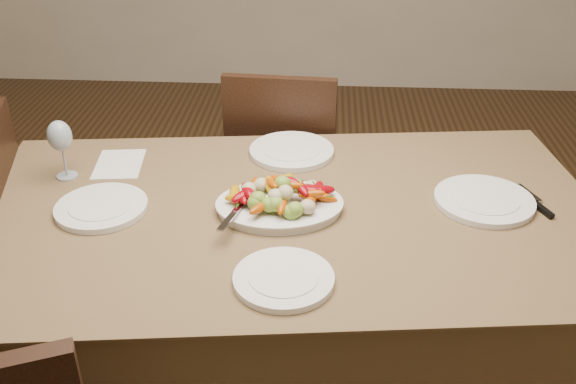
{
  "coord_description": "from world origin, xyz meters",
  "views": [
    {
      "loc": [
        0.22,
        -1.66,
        1.74
      ],
      "look_at": [
        0.13,
        -0.07,
        0.82
      ],
      "focal_mm": 40.0,
      "sensor_mm": 36.0,
      "label": 1
    }
  ],
  "objects_px": {
    "plate_near": "(284,279)",
    "wine_glass": "(62,148)",
    "dining_table": "(288,311)",
    "chair_far": "(286,170)",
    "plate_far": "(292,151)",
    "serving_platter": "(280,207)",
    "plate_left": "(101,208)",
    "plate_right": "(484,201)"
  },
  "relations": [
    {
      "from": "plate_near",
      "to": "wine_glass",
      "type": "distance_m",
      "value": 0.89
    },
    {
      "from": "dining_table",
      "to": "chair_far",
      "type": "height_order",
      "value": "chair_far"
    },
    {
      "from": "plate_far",
      "to": "wine_glass",
      "type": "xyz_separation_m",
      "value": [
        -0.71,
        -0.21,
        0.09
      ]
    },
    {
      "from": "serving_platter",
      "to": "plate_left",
      "type": "relative_size",
      "value": 1.34
    },
    {
      "from": "serving_platter",
      "to": "plate_right",
      "type": "height_order",
      "value": "serving_platter"
    },
    {
      "from": "wine_glass",
      "to": "serving_platter",
      "type": "bearing_deg",
      "value": -13.38
    },
    {
      "from": "serving_platter",
      "to": "plate_near",
      "type": "relative_size",
      "value": 1.43
    },
    {
      "from": "plate_near",
      "to": "wine_glass",
      "type": "height_order",
      "value": "wine_glass"
    },
    {
      "from": "chair_far",
      "to": "serving_platter",
      "type": "distance_m",
      "value": 0.84
    },
    {
      "from": "dining_table",
      "to": "wine_glass",
      "type": "bearing_deg",
      "value": 167.36
    },
    {
      "from": "wine_glass",
      "to": "plate_far",
      "type": "bearing_deg",
      "value": 16.58
    },
    {
      "from": "serving_platter",
      "to": "plate_left",
      "type": "bearing_deg",
      "value": -176.77
    },
    {
      "from": "dining_table",
      "to": "plate_left",
      "type": "xyz_separation_m",
      "value": [
        -0.54,
        -0.03,
        0.39
      ]
    },
    {
      "from": "serving_platter",
      "to": "plate_far",
      "type": "xyz_separation_m",
      "value": [
        0.01,
        0.38,
        -0.0
      ]
    },
    {
      "from": "chair_far",
      "to": "plate_left",
      "type": "distance_m",
      "value": 1.0
    },
    {
      "from": "dining_table",
      "to": "plate_near",
      "type": "height_order",
      "value": "plate_near"
    },
    {
      "from": "chair_far",
      "to": "plate_far",
      "type": "distance_m",
      "value": 0.51
    },
    {
      "from": "serving_platter",
      "to": "plate_right",
      "type": "relative_size",
      "value": 1.22
    },
    {
      "from": "plate_left",
      "to": "plate_near",
      "type": "xyz_separation_m",
      "value": [
        0.55,
        -0.3,
        0.0
      ]
    },
    {
      "from": "plate_right",
      "to": "wine_glass",
      "type": "xyz_separation_m",
      "value": [
        -1.3,
        0.08,
        0.09
      ]
    },
    {
      "from": "serving_platter",
      "to": "plate_near",
      "type": "bearing_deg",
      "value": -84.09
    },
    {
      "from": "dining_table",
      "to": "chair_far",
      "type": "distance_m",
      "value": 0.79
    },
    {
      "from": "chair_far",
      "to": "plate_left",
      "type": "height_order",
      "value": "chair_far"
    },
    {
      "from": "plate_right",
      "to": "plate_far",
      "type": "relative_size",
      "value": 1.02
    },
    {
      "from": "chair_far",
      "to": "plate_far",
      "type": "relative_size",
      "value": 3.3
    },
    {
      "from": "plate_far",
      "to": "plate_near",
      "type": "bearing_deg",
      "value": -88.3
    },
    {
      "from": "plate_right",
      "to": "plate_far",
      "type": "height_order",
      "value": "same"
    },
    {
      "from": "plate_left",
      "to": "plate_right",
      "type": "height_order",
      "value": "same"
    },
    {
      "from": "plate_near",
      "to": "dining_table",
      "type": "bearing_deg",
      "value": 91.75
    },
    {
      "from": "plate_left",
      "to": "wine_glass",
      "type": "xyz_separation_m",
      "value": [
        -0.17,
        0.19,
        0.09
      ]
    },
    {
      "from": "dining_table",
      "to": "chair_far",
      "type": "xyz_separation_m",
      "value": [
        -0.06,
        0.79,
        0.1
      ]
    },
    {
      "from": "serving_platter",
      "to": "wine_glass",
      "type": "height_order",
      "value": "wine_glass"
    },
    {
      "from": "dining_table",
      "to": "plate_left",
      "type": "height_order",
      "value": "plate_left"
    },
    {
      "from": "serving_platter",
      "to": "plate_near",
      "type": "distance_m",
      "value": 0.34
    },
    {
      "from": "plate_left",
      "to": "plate_right",
      "type": "relative_size",
      "value": 0.91
    },
    {
      "from": "plate_far",
      "to": "chair_far",
      "type": "bearing_deg",
      "value": 96.16
    },
    {
      "from": "plate_left",
      "to": "plate_far",
      "type": "bearing_deg",
      "value": 37.22
    },
    {
      "from": "serving_platter",
      "to": "plate_near",
      "type": "xyz_separation_m",
      "value": [
        0.03,
        -0.33,
        -0.0
      ]
    },
    {
      "from": "dining_table",
      "to": "wine_glass",
      "type": "height_order",
      "value": "wine_glass"
    },
    {
      "from": "dining_table",
      "to": "plate_near",
      "type": "xyz_separation_m",
      "value": [
        0.01,
        -0.34,
        0.39
      ]
    },
    {
      "from": "serving_platter",
      "to": "wine_glass",
      "type": "relative_size",
      "value": 1.75
    },
    {
      "from": "plate_right",
      "to": "plate_far",
      "type": "distance_m",
      "value": 0.66
    }
  ]
}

